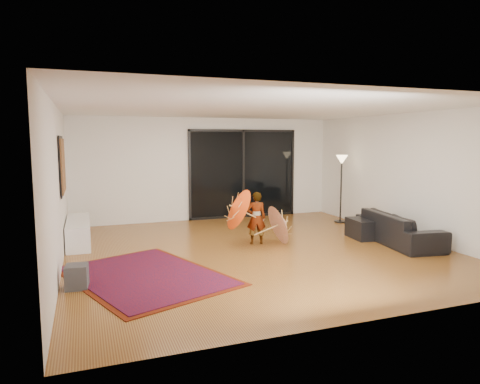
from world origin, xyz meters
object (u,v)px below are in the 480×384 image
sofa (399,228)px  child (256,218)px  ottoman (368,228)px  media_console (79,232)px

sofa → child: 2.95m
sofa → ottoman: size_ratio=2.94×
media_console → ottoman: (5.90, -1.59, -0.04)m
ottoman → child: size_ratio=0.68×
child → ottoman: bearing=-172.7°
media_console → ottoman: bearing=-14.8°
sofa → child: bearing=79.8°
media_console → sofa: bearing=-19.2°
media_console → child: bearing=-19.9°
media_console → child: size_ratio=1.66×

